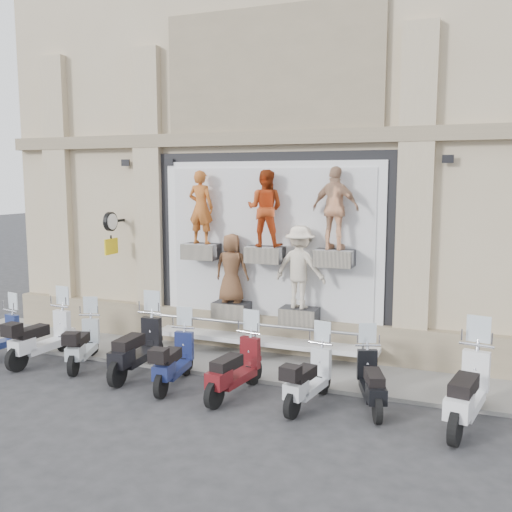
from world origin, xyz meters
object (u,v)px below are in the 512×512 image
object	(u,v)px
scooter_b	(42,327)
scooter_c	(83,334)
clock_sign_bracket	(111,228)
scooter_h	(372,370)
guard_rail	(255,344)
scooter_f	(235,356)
scooter_g	(309,367)
scooter_d	(136,336)
scooter_i	(468,376)
scooter_e	(174,350)

from	to	relation	value
scooter_b	scooter_c	xyz separation A→B (m)	(1.01, 0.08, -0.09)
clock_sign_bracket	scooter_h	size ratio (longest dim) A/B	0.60
guard_rail	scooter_h	size ratio (longest dim) A/B	2.98
scooter_f	scooter_h	distance (m)	2.46
scooter_g	scooter_b	bearing A→B (deg)	-173.04
scooter_d	scooter_h	bearing A→B (deg)	-2.01
guard_rail	scooter_i	distance (m)	4.59
scooter_h	scooter_d	bearing A→B (deg)	160.89
scooter_b	scooter_e	bearing A→B (deg)	0.77
clock_sign_bracket	scooter_b	world-z (taller)	clock_sign_bracket
scooter_c	scooter_g	distance (m)	5.07
guard_rail	scooter_b	bearing A→B (deg)	-161.71
scooter_b	scooter_i	bearing A→B (deg)	3.76
scooter_b	scooter_g	xyz separation A→B (m)	(6.07, -0.25, -0.08)
guard_rail	scooter_g	size ratio (longest dim) A/B	2.92
scooter_h	scooter_i	size ratio (longest dim) A/B	0.81
clock_sign_bracket	scooter_c	world-z (taller)	clock_sign_bracket
scooter_c	scooter_h	distance (m)	6.11
guard_rail	scooter_b	xyz separation A→B (m)	(-4.40, -1.45, 0.32)
guard_rail	scooter_h	distance (m)	3.08
scooter_c	scooter_e	world-z (taller)	scooter_e
scooter_f	scooter_h	xyz separation A→B (m)	(2.44, 0.33, -0.06)
scooter_e	scooter_g	bearing A→B (deg)	-7.22
clock_sign_bracket	scooter_f	world-z (taller)	clock_sign_bracket
guard_rail	scooter_c	xyz separation A→B (m)	(-3.39, -1.37, 0.23)
clock_sign_bracket	scooter_f	bearing A→B (deg)	-27.96
scooter_h	scooter_f	bearing A→B (deg)	168.51
scooter_c	scooter_d	xyz separation A→B (m)	(1.37, -0.06, 0.12)
scooter_c	scooter_g	bearing A→B (deg)	-22.98
scooter_i	guard_rail	bearing A→B (deg)	169.79
scooter_g	scooter_h	distance (m)	1.09
scooter_e	scooter_f	size ratio (longest dim) A/B	0.96
scooter_g	scooter_h	bearing A→B (deg)	24.71
scooter_c	guard_rail	bearing A→B (deg)	2.86
scooter_c	scooter_f	world-z (taller)	scooter_f
scooter_f	scooter_h	size ratio (longest dim) A/B	1.09
scooter_f	scooter_b	bearing A→B (deg)	-174.98
scooter_c	scooter_h	bearing A→B (deg)	-19.64
guard_rail	scooter_i	bearing A→B (deg)	-20.84
scooter_f	scooter_h	world-z (taller)	scooter_f
scooter_c	scooter_d	bearing A→B (deg)	-21.58
scooter_f	guard_rail	bearing A→B (deg)	107.73
scooter_c	scooter_i	bearing A→B (deg)	-21.09
scooter_h	scooter_c	bearing A→B (deg)	160.33
clock_sign_bracket	scooter_e	bearing A→B (deg)	-36.85
scooter_b	scooter_h	size ratio (longest dim) A/B	1.14
scooter_g	scooter_f	bearing A→B (deg)	-168.89
clock_sign_bracket	scooter_i	world-z (taller)	clock_sign_bracket
scooter_f	scooter_g	size ratio (longest dim) A/B	1.07
guard_rail	clock_sign_bracket	distance (m)	4.57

